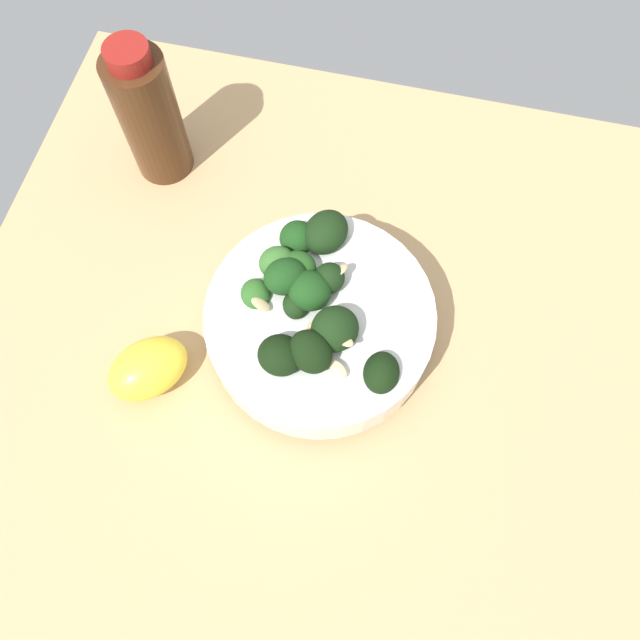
# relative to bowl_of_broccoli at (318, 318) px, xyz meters

# --- Properties ---
(ground_plane) EXTENTS (0.71, 0.71, 0.04)m
(ground_plane) POSITION_rel_bowl_of_broccoli_xyz_m (-0.04, -0.02, -0.06)
(ground_plane) COLOR tan
(bowl_of_broccoli) EXTENTS (0.20, 0.20, 0.09)m
(bowl_of_broccoli) POSITION_rel_bowl_of_broccoli_xyz_m (0.00, 0.00, 0.00)
(bowl_of_broccoli) COLOR white
(bowl_of_broccoli) RESTS_ON ground_plane
(lemon_wedge) EXTENTS (0.09, 0.09, 0.04)m
(lemon_wedge) POSITION_rel_bowl_of_broccoli_xyz_m (-0.07, 0.14, -0.02)
(lemon_wedge) COLOR yellow
(lemon_wedge) RESTS_ON ground_plane
(bottle_tall) EXTENTS (0.06, 0.06, 0.15)m
(bottle_tall) POSITION_rel_bowl_of_broccoli_xyz_m (0.15, 0.20, 0.03)
(bottle_tall) COLOR #472814
(bottle_tall) RESTS_ON ground_plane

